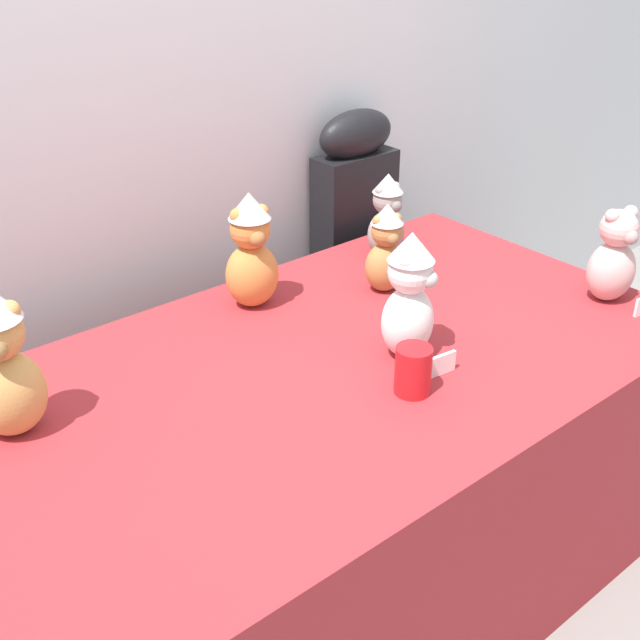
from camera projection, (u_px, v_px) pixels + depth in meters
wall_back at (134, 55)px, 2.08m from camera, size 7.00×0.08×2.60m
display_table at (320, 486)px, 2.03m from camera, size 1.83×1.00×0.71m
instrument_case at (353, 266)px, 2.74m from camera, size 0.28×0.12×1.07m
teddy_bear_ash at (387, 217)px, 2.33m from camera, size 0.12×0.11×0.25m
teddy_bear_ginger at (251, 252)px, 2.05m from camera, size 0.16×0.15×0.31m
teddy_bear_blush at (614, 258)px, 2.09m from camera, size 0.16×0.14×0.26m
teddy_bear_snow at (409, 297)px, 1.83m from camera, size 0.17×0.16×0.31m
teddy_bear_honey at (2, 364)px, 1.56m from camera, size 0.19×0.17×0.33m
teddy_bear_caramel at (386, 249)px, 2.14m from camera, size 0.14×0.13×0.25m
party_cup_red at (413, 370)px, 1.74m from camera, size 0.08×0.08×0.11m
name_card_front_left at (443, 364)px, 1.81m from camera, size 0.07×0.02×0.05m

